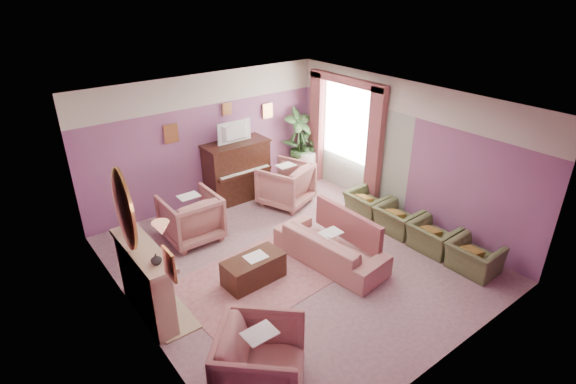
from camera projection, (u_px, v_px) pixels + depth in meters
floor at (294, 259)px, 8.01m from camera, size 5.50×6.00×0.01m
ceiling at (295, 105)px, 6.78m from camera, size 5.50×6.00×0.01m
wall_back at (207, 140)px, 9.53m from camera, size 5.50×0.02×2.80m
wall_front at (454, 276)px, 5.26m from camera, size 5.50×0.02×2.80m
wall_left at (131, 243)px, 5.88m from camera, size 0.02×6.00×2.80m
wall_right at (403, 152)px, 8.90m from camera, size 0.02×6.00×2.80m
picture_rail_band at (203, 90)px, 9.05m from camera, size 5.50×0.01×0.65m
stripe_panel at (355, 149)px, 9.96m from camera, size 0.01×3.00×2.15m
fireplace_surround at (146, 284)px, 6.49m from camera, size 0.30×1.40×1.10m
fireplace_inset at (154, 289)px, 6.61m from camera, size 0.18×0.72×0.68m
fire_ember at (158, 298)px, 6.71m from camera, size 0.06×0.54×0.10m
mantel_shelf at (142, 250)px, 6.25m from camera, size 0.40×1.55×0.07m
hearth at (163, 307)px, 6.83m from camera, size 0.55×1.50×0.02m
mirror_frame at (124, 210)px, 5.88m from camera, size 0.04×0.72×1.20m
mirror_glass at (126, 209)px, 5.89m from camera, size 0.01×0.60×1.06m
sconce_shade at (161, 228)px, 5.09m from camera, size 0.20×0.20×0.16m
piano at (237, 171)px, 9.90m from camera, size 1.40×0.60×1.30m
piano_keyshelf at (245, 174)px, 9.62m from camera, size 1.30×0.12×0.06m
piano_keys at (245, 172)px, 9.61m from camera, size 1.20×0.08×0.02m
piano_top at (235, 143)px, 9.61m from camera, size 1.45×0.65×0.04m
television at (236, 131)px, 9.45m from camera, size 0.80×0.12×0.48m
print_back_left at (171, 134)px, 8.92m from camera, size 0.30×0.03×0.38m
print_back_right at (267, 111)px, 10.18m from camera, size 0.26×0.03×0.34m
print_back_mid at (227, 109)px, 9.51m from camera, size 0.22×0.03×0.26m
print_left_wall at (169, 264)px, 4.91m from camera, size 0.03×0.28×0.36m
window_blind at (347, 119)px, 9.84m from camera, size 0.03×1.40×1.80m
curtain_left at (375, 149)px, 9.32m from camera, size 0.16×0.34×2.60m
curtain_right at (317, 127)px, 10.63m from camera, size 0.16×0.34×2.60m
pelmet at (347, 81)px, 9.42m from camera, size 0.16×2.20×0.16m
mantel_plant at (127, 223)px, 6.57m from camera, size 0.16×0.16×0.28m
mantel_vase at (156, 259)px, 5.85m from camera, size 0.16×0.16×0.16m
area_rug at (255, 280)px, 7.44m from camera, size 2.64×1.99×0.01m
coffee_table at (254, 269)px, 7.34m from camera, size 1.02×0.55×0.45m
table_paper at (256, 257)px, 7.27m from camera, size 0.35×0.28×0.01m
sofa at (330, 241)px, 7.76m from camera, size 0.69×2.06×0.83m
sofa_throw at (348, 225)px, 7.90m from camera, size 0.10×1.56×0.57m
floral_armchair_left at (191, 215)px, 8.41m from camera, size 0.98×0.98×1.02m
floral_armchair_right at (286, 182)px, 9.72m from camera, size 0.98×0.98×1.02m
floral_armchair_front at (261, 359)px, 5.27m from camera, size 0.98×0.98×1.02m
olive_chair_a at (475, 254)px, 7.54m from camera, size 0.57×0.80×0.70m
olive_chair_b at (434, 233)px, 8.13m from camera, size 0.57×0.80×0.70m
olive_chair_c at (398, 216)px, 8.71m from camera, size 0.57×0.80×0.70m
olive_chair_d at (367, 201)px, 9.29m from camera, size 0.57×0.80×0.70m
side_table at (305, 165)px, 11.01m from camera, size 0.52×0.52×0.70m
side_plant_big at (306, 145)px, 10.78m from camera, size 0.30×0.30×0.34m
side_plant_small at (312, 146)px, 10.79m from camera, size 0.16×0.16×0.28m
palm_pot at (298, 173)px, 11.05m from camera, size 0.34×0.34×0.34m
palm_plant at (299, 138)px, 10.66m from camera, size 0.76×0.76×1.44m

